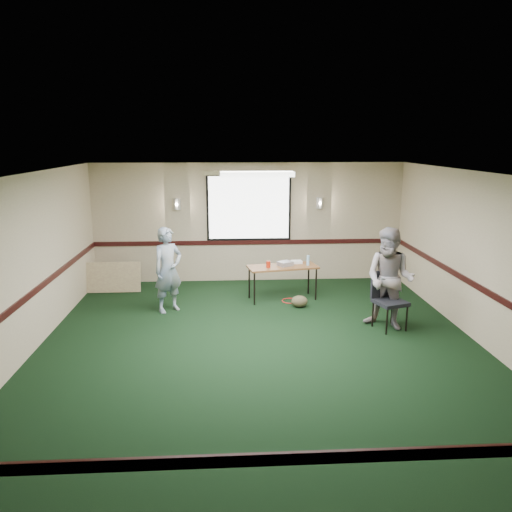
{
  "coord_description": "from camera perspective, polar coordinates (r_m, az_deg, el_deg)",
  "views": [
    {
      "loc": [
        -0.51,
        -7.19,
        3.17
      ],
      "look_at": [
        0.0,
        1.3,
        1.2
      ],
      "focal_mm": 35.0,
      "sensor_mm": 36.0,
      "label": 1
    }
  ],
  "objects": [
    {
      "name": "game_console",
      "position": [
        10.34,
        4.64,
        -0.67
      ],
      "size": [
        0.23,
        0.19,
        0.05
      ],
      "primitive_type": "cube",
      "rotation": [
        0.0,
        0.0,
        0.12
      ],
      "color": "white",
      "rests_on": "folding_table"
    },
    {
      "name": "folding_table",
      "position": [
        10.1,
        3.06,
        -1.43
      ],
      "size": [
        1.48,
        0.8,
        0.7
      ],
      "rotation": [
        0.0,
        0.0,
        0.18
      ],
      "color": "brown",
      "rests_on": "ground"
    },
    {
      "name": "cable_coil",
      "position": [
        10.15,
        3.95,
        -5.13
      ],
      "size": [
        0.38,
        0.38,
        0.02
      ],
      "primitive_type": "torus",
      "rotation": [
        0.0,
        0.0,
        -0.09
      ],
      "color": "red",
      "rests_on": "ground"
    },
    {
      "name": "folded_table",
      "position": [
        11.1,
        -16.29,
        -2.35
      ],
      "size": [
        1.26,
        0.2,
        0.65
      ],
      "primitive_type": "cube",
      "rotation": [
        -0.21,
        0.0,
        0.01
      ],
      "color": "#9C7B60",
      "rests_on": "ground"
    },
    {
      "name": "room_shell",
      "position": [
        9.46,
        -0.3,
        3.37
      ],
      "size": [
        8.0,
        8.02,
        8.0
      ],
      "color": "tan",
      "rests_on": "ground"
    },
    {
      "name": "projector",
      "position": [
        10.1,
        3.35,
        -0.87
      ],
      "size": [
        0.34,
        0.33,
        0.09
      ],
      "primitive_type": "cube",
      "rotation": [
        0.0,
        0.0,
        0.51
      ],
      "color": "gray",
      "rests_on": "folding_table"
    },
    {
      "name": "red_cup",
      "position": [
        9.95,
        1.42,
        -0.95
      ],
      "size": [
        0.09,
        0.09,
        0.13
      ],
      "primitive_type": "cylinder",
      "color": "#AC1F0B",
      "rests_on": "folding_table"
    },
    {
      "name": "duffel_bag",
      "position": [
        9.79,
        4.98,
        -5.19
      ],
      "size": [
        0.37,
        0.3,
        0.23
      ],
      "primitive_type": "ellipsoid",
      "rotation": [
        0.0,
        0.0,
        0.19
      ],
      "color": "#443C26",
      "rests_on": "ground"
    },
    {
      "name": "ground",
      "position": [
        7.87,
        0.58,
        -10.7
      ],
      "size": [
        8.0,
        8.0,
        0.0
      ],
      "primitive_type": "plane",
      "color": "black",
      "rests_on": "ground"
    },
    {
      "name": "water_bottle",
      "position": [
        10.17,
        5.97,
        -0.5
      ],
      "size": [
        0.06,
        0.06,
        0.2
      ],
      "primitive_type": "cylinder",
      "color": "#94CAF2",
      "rests_on": "folding_table"
    },
    {
      "name": "person_right",
      "position": [
        8.79,
        15.05,
        -2.54
      ],
      "size": [
        1.08,
        1.04,
        1.75
      ],
      "primitive_type": "imported",
      "rotation": [
        0.0,
        0.0,
        -0.62
      ],
      "color": "#6C81A8",
      "rests_on": "ground"
    },
    {
      "name": "person_left",
      "position": [
        9.49,
        -10.02,
        -1.57
      ],
      "size": [
        0.7,
        0.67,
        1.62
      ],
      "primitive_type": "imported",
      "rotation": [
        0.0,
        0.0,
        0.65
      ],
      "color": "#46669C",
      "rests_on": "ground"
    },
    {
      "name": "conference_chair",
      "position": [
        8.9,
        14.76,
        -4.36
      ],
      "size": [
        0.61,
        0.62,
        0.98
      ],
      "rotation": [
        0.0,
        0.0,
        0.32
      ],
      "color": "black",
      "rests_on": "ground"
    }
  ]
}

